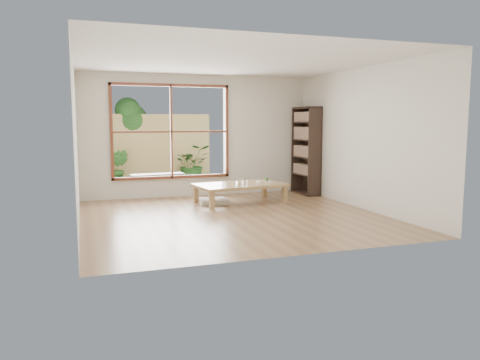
{
  "coord_description": "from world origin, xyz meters",
  "views": [
    {
      "loc": [
        -2.43,
        -7.49,
        1.61
      ],
      "look_at": [
        0.31,
        0.55,
        0.55
      ],
      "focal_mm": 35.0,
      "sensor_mm": 36.0,
      "label": 1
    }
  ],
  "objects_px": {
    "low_table": "(240,186)",
    "bookshelf": "(306,151)",
    "garden_bench": "(157,176)",
    "food_tray": "(264,181)"
  },
  "relations": [
    {
      "from": "low_table",
      "to": "bookshelf",
      "type": "distance_m",
      "value": 2.0
    },
    {
      "from": "bookshelf",
      "to": "garden_bench",
      "type": "xyz_separation_m",
      "value": [
        -3.1,
        1.42,
        -0.62
      ]
    },
    {
      "from": "low_table",
      "to": "bookshelf",
      "type": "bearing_deg",
      "value": 12.25
    },
    {
      "from": "low_table",
      "to": "food_tray",
      "type": "bearing_deg",
      "value": 0.42
    },
    {
      "from": "bookshelf",
      "to": "food_tray",
      "type": "bearing_deg",
      "value": -154.9
    },
    {
      "from": "garden_bench",
      "to": "bookshelf",
      "type": "bearing_deg",
      "value": -30.78
    },
    {
      "from": "garden_bench",
      "to": "food_tray",
      "type": "bearing_deg",
      "value": -52.96
    },
    {
      "from": "low_table",
      "to": "bookshelf",
      "type": "height_order",
      "value": "bookshelf"
    },
    {
      "from": "low_table",
      "to": "food_tray",
      "type": "height_order",
      "value": "food_tray"
    },
    {
      "from": "low_table",
      "to": "garden_bench",
      "type": "bearing_deg",
      "value": 114.48
    }
  ]
}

